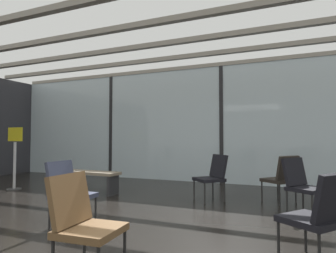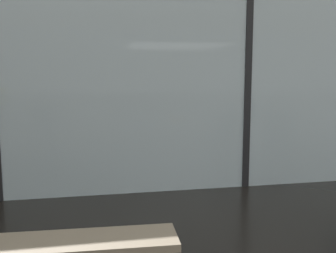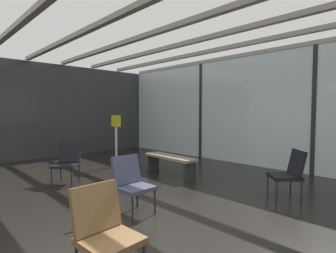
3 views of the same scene
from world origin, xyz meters
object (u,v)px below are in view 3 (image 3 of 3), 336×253
at_px(lounge_chair_1, 104,228).
at_px(waiting_bench, 170,160).
at_px(lounge_chair_2, 67,160).
at_px(lounge_chair_6, 131,181).
at_px(info_sign, 116,142).
at_px(lounge_chair_3, 289,171).

distance_m(lounge_chair_1, waiting_bench, 4.09).
relative_size(lounge_chair_2, waiting_bench, 0.57).
relative_size(lounge_chair_2, lounge_chair_6, 1.00).
bearing_deg(info_sign, lounge_chair_6, -28.86).
xyz_separation_m(lounge_chair_6, info_sign, (-3.13, 1.72, 0.18)).
bearing_deg(lounge_chair_2, info_sign, 70.50).
xyz_separation_m(lounge_chair_2, info_sign, (-0.78, 1.73, 0.18)).
bearing_deg(waiting_bench, lounge_chair_1, 130.36).
distance_m(lounge_chair_3, waiting_bench, 2.74).
height_order(lounge_chair_2, lounge_chair_6, same).
xyz_separation_m(lounge_chair_1, waiting_bench, (-2.50, 3.24, -0.13)).
bearing_deg(lounge_chair_1, lounge_chair_6, 42.12).
bearing_deg(lounge_chair_3, lounge_chair_6, -75.30).
relative_size(lounge_chair_3, waiting_bench, 0.57).
relative_size(lounge_chair_6, waiting_bench, 0.57).
relative_size(lounge_chair_1, lounge_chair_2, 1.00).
xyz_separation_m(waiting_bench, info_sign, (-1.80, -0.38, 0.32)).
height_order(lounge_chair_3, waiting_bench, lounge_chair_3).
distance_m(lounge_chair_1, lounge_chair_3, 3.54).
xyz_separation_m(lounge_chair_3, lounge_chair_6, (-1.39, -2.40, 0.00)).
bearing_deg(lounge_chair_2, waiting_bench, 20.40).
distance_m(waiting_bench, info_sign, 1.86).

